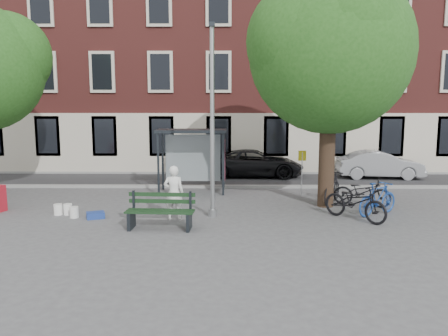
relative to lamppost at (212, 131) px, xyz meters
The scene contains 21 objects.
ground 2.78m from the lamppost, ahead, with size 90.00×90.00×0.00m, color #4C4C4F.
road 7.53m from the lamppost, 90.00° to the left, with size 40.00×4.00×0.01m, color #28282B.
curb_near 5.69m from the lamppost, 90.00° to the left, with size 40.00×0.25×0.12m, color gray.
curb_far 9.40m from the lamppost, 90.00° to the left, with size 40.00×0.25×0.12m, color gray.
building_row 13.67m from the lamppost, 90.00° to the left, with size 30.00×8.00×14.00m, color brown.
lamppost is the anchor object (origin of this frame).
tree_right 5.10m from the lamppost, 19.03° to the left, with size 5.76×5.60×8.20m.
bus_shelter 4.24m from the lamppost, 98.43° to the left, with size 2.85×1.45×2.62m.
painter 2.31m from the lamppost, 159.56° to the right, with size 0.63×0.41×1.73m, color white.
bench 3.10m from the lamppost, 135.52° to the right, with size 2.03×0.78×1.03m.
bike_a 5.98m from the lamppost, 16.15° to the left, with size 0.69×1.99×1.05m, color black.
bike_b 5.88m from the lamppost, ahead, with size 0.52×1.85×1.11m, color #1B4296.
bike_c 5.04m from the lamppost, ahead, with size 0.78×2.22×1.17m, color black.
bike_d 5.23m from the lamppost, 23.98° to the left, with size 0.56×1.98×1.19m, color black.
car_dark 8.63m from the lamppost, 77.28° to the left, with size 2.27×4.92×1.37m, color black.
car_silver 11.30m from the lamppost, 43.73° to the left, with size 1.44×4.14×1.36m, color #95979C.
blue_crate 4.62m from the lamppost, behind, with size 0.55×0.40×0.20m, color navy.
bucket_a 5.17m from the lamppost, behind, with size 0.28×0.28×0.36m, color white.
bucket_b 5.47m from the lamppost, behind, with size 0.28×0.28×0.36m, color white.
bucket_c 5.75m from the lamppost, behind, with size 0.28×0.28×0.36m, color white.
notice_sign 5.15m from the lamppost, 45.24° to the left, with size 0.31×0.04×1.80m.
Camera 1 is at (0.53, -13.88, 3.58)m, focal length 35.00 mm.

